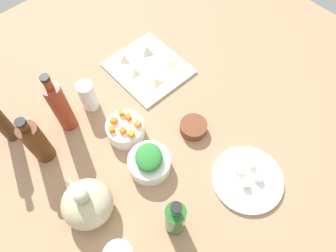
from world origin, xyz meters
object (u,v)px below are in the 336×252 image
at_px(teapot, 87,203).
at_px(bottle_0, 175,219).
at_px(cutting_board, 148,68).
at_px(drinking_glass_1, 88,96).
at_px(plate_tofu, 247,179).
at_px(bowl_carrots, 126,130).
at_px(bowl_small_side, 193,127).
at_px(bottle_2, 36,142).
at_px(bowl_greens, 150,163).
at_px(bottle_1, 60,107).

bearing_deg(teapot, bottle_0, -144.47).
height_order(cutting_board, drinking_glass_1, drinking_glass_1).
bearing_deg(bottle_0, plate_tofu, -102.26).
bearing_deg(bowl_carrots, cutting_board, -56.25).
relative_size(cutting_board, bowl_small_side, 3.07).
xyz_separation_m(plate_tofu, drinking_glass_1, (0.57, 0.19, 0.05)).
relative_size(cutting_board, bottle_2, 1.35).
xyz_separation_m(bowl_greens, bottle_1, (0.31, 0.10, 0.08)).
height_order(cutting_board, teapot, teapot).
xyz_separation_m(bowl_greens, bottle_0, (-0.19, 0.07, 0.06)).
relative_size(bowl_greens, bowl_small_side, 1.46).
height_order(cutting_board, bowl_greens, bowl_greens).
height_order(bowl_small_side, bottle_1, bottle_1).
relative_size(bowl_small_side, teapot, 0.56).
xyz_separation_m(bottle_0, bottle_1, (0.50, 0.03, 0.03)).
distance_m(bowl_carrots, drinking_glass_1, 0.18).
bearing_deg(bowl_small_side, bottle_0, 124.73).
bearing_deg(cutting_board, bottle_1, 89.75).
bearing_deg(plate_tofu, teapot, 57.24).
xyz_separation_m(bowl_greens, bottle_2, (0.27, 0.22, 0.06)).
bearing_deg(bowl_greens, bottle_2, 39.53).
distance_m(bowl_carrots, bottle_1, 0.22).
bearing_deg(plate_tofu, bottle_2, 38.82).
xyz_separation_m(teapot, bottle_2, (0.25, 0.00, 0.03)).
bearing_deg(bottle_1, plate_tofu, -152.52).
bearing_deg(drinking_glass_1, bottle_1, 96.58).
bearing_deg(bowl_carrots, bottle_2, 63.34).
distance_m(bowl_greens, bowl_carrots, 0.15).
distance_m(bowl_greens, teapot, 0.22).
bearing_deg(bowl_small_side, drinking_glass_1, 30.85).
height_order(plate_tofu, drinking_glass_1, drinking_glass_1).
relative_size(bowl_small_side, bottle_2, 0.44).
xyz_separation_m(bowl_greens, drinking_glass_1, (0.32, -0.00, 0.03)).
bearing_deg(bowl_greens, bowl_small_side, -90.44).
relative_size(cutting_board, bottle_0, 1.42).
height_order(teapot, bottle_2, bottle_2).
bearing_deg(bowl_carrots, drinking_glass_1, 5.57).
distance_m(bowl_greens, bowl_small_side, 0.20).
bearing_deg(bowl_carrots, bottle_1, 35.74).
relative_size(cutting_board, drinking_glass_1, 2.43).
bearing_deg(bowl_small_side, teapot, 87.15).
relative_size(bottle_0, bottle_2, 0.95).
bearing_deg(bowl_small_side, bottle_1, 43.42).
xyz_separation_m(plate_tofu, bottle_1, (0.56, 0.29, 0.10)).
bearing_deg(drinking_glass_1, teapot, 143.58).
height_order(bottle_2, drinking_glass_1, bottle_2).
relative_size(plate_tofu, bottle_2, 1.06).
bearing_deg(bowl_greens, teapot, 84.98).
bearing_deg(teapot, drinking_glass_1, -36.42).
xyz_separation_m(cutting_board, bowl_carrots, (-0.16, 0.25, 0.02)).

